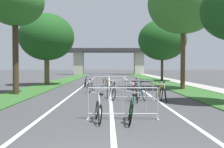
# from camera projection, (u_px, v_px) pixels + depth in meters

# --- Properties ---
(grass_verge_left) EXTENTS (2.58, 68.34, 0.05)m
(grass_verge_left) POSITION_uv_depth(u_px,v_px,m) (63.00, 81.00, 31.93)
(grass_verge_left) COLOR #2D5B26
(grass_verge_left) RESTS_ON ground
(grass_verge_right) EXTENTS (2.58, 68.34, 0.05)m
(grass_verge_right) POSITION_uv_depth(u_px,v_px,m) (156.00, 81.00, 32.09)
(grass_verge_right) COLOR #2D5B26
(grass_verge_right) RESTS_ON ground
(sidewalk_path_right) EXTENTS (1.66, 68.34, 0.08)m
(sidewalk_path_right) POSITION_uv_depth(u_px,v_px,m) (173.00, 81.00, 32.12)
(sidewalk_path_right) COLOR #9E9B93
(sidewalk_path_right) RESTS_ON ground
(lane_stripe_center) EXTENTS (0.14, 39.53, 0.01)m
(lane_stripe_center) POSITION_uv_depth(u_px,v_px,m) (110.00, 86.00, 23.83)
(lane_stripe_center) COLOR silver
(lane_stripe_center) RESTS_ON ground
(lane_stripe_right_lane) EXTENTS (0.14, 39.53, 0.01)m
(lane_stripe_right_lane) POSITION_uv_depth(u_px,v_px,m) (136.00, 86.00, 23.86)
(lane_stripe_right_lane) COLOR silver
(lane_stripe_right_lane) RESTS_ON ground
(lane_stripe_left_lane) EXTENTS (0.14, 39.53, 0.01)m
(lane_stripe_left_lane) POSITION_uv_depth(u_px,v_px,m) (83.00, 86.00, 23.79)
(lane_stripe_left_lane) COLOR silver
(lane_stripe_left_lane) RESTS_ON ground
(overpass_bridge) EXTENTS (20.27, 4.10, 5.88)m
(overpass_bridge) POSITION_uv_depth(u_px,v_px,m) (109.00, 56.00, 60.40)
(overpass_bridge) COLOR #2D2D30
(overpass_bridge) RESTS_ON ground
(tree_left_oak_near) EXTENTS (3.50, 3.50, 7.19)m
(tree_left_oak_near) POSITION_uv_depth(u_px,v_px,m) (15.00, 2.00, 16.03)
(tree_left_oak_near) COLOR #3D2D1E
(tree_left_oak_near) RESTS_ON ground
(tree_left_pine_far) EXTENTS (5.09, 5.09, 6.65)m
(tree_left_pine_far) POSITION_uv_depth(u_px,v_px,m) (47.00, 37.00, 24.54)
(tree_left_pine_far) COLOR brown
(tree_left_pine_far) RESTS_ON ground
(tree_right_pine_near) EXTENTS (5.29, 5.29, 8.69)m
(tree_right_pine_near) POSITION_uv_depth(u_px,v_px,m) (183.00, 4.00, 19.75)
(tree_right_pine_near) COLOR #4C3823
(tree_right_pine_near) RESTS_ON ground
(tree_right_maple_mid) EXTENTS (5.65, 5.65, 7.29)m
(tree_right_maple_mid) POSITION_uv_depth(u_px,v_px,m) (162.00, 40.00, 31.18)
(tree_right_maple_mid) COLOR #3D2D1E
(tree_right_maple_mid) RESTS_ON ground
(crowd_barrier_nearest) EXTENTS (2.34, 0.51, 1.05)m
(crowd_barrier_nearest) POSITION_uv_depth(u_px,v_px,m) (123.00, 103.00, 8.64)
(crowd_barrier_nearest) COLOR #ADADB2
(crowd_barrier_nearest) RESTS_ON ground
(crowd_barrier_second) EXTENTS (2.33, 0.45, 1.05)m
(crowd_barrier_second) POSITION_uv_depth(u_px,v_px,m) (131.00, 90.00, 13.49)
(crowd_barrier_second) COLOR #ADADB2
(crowd_barrier_second) RESTS_ON ground
(crowd_barrier_third) EXTENTS (2.34, 0.52, 1.05)m
(crowd_barrier_third) POSITION_uv_depth(u_px,v_px,m) (110.00, 84.00, 18.31)
(crowd_barrier_third) COLOR #ADADB2
(crowd_barrier_third) RESTS_ON ground
(crowd_barrier_fourth) EXTENTS (2.35, 0.58, 1.05)m
(crowd_barrier_fourth) POSITION_uv_depth(u_px,v_px,m) (100.00, 81.00, 23.14)
(crowd_barrier_fourth) COLOR #ADADB2
(crowd_barrier_fourth) RESTS_ON ground
(bicycle_purple_0) EXTENTS (0.69, 1.66, 0.88)m
(bicycle_purple_0) POSITION_uv_depth(u_px,v_px,m) (91.00, 87.00, 17.83)
(bicycle_purple_0) COLOR black
(bicycle_purple_0) RESTS_ON ground
(bicycle_red_1) EXTENTS (0.59, 1.78, 1.02)m
(bicycle_red_1) POSITION_uv_depth(u_px,v_px,m) (136.00, 94.00, 13.02)
(bicycle_red_1) COLOR black
(bicycle_red_1) RESTS_ON ground
(bicycle_black_2) EXTENTS (0.69, 1.69, 0.99)m
(bicycle_black_2) POSITION_uv_depth(u_px,v_px,m) (111.00, 92.00, 14.07)
(bicycle_black_2) COLOR black
(bicycle_black_2) RESTS_ON ground
(bicycle_silver_3) EXTENTS (0.48, 1.56, 0.91)m
(bicycle_silver_3) POSITION_uv_depth(u_px,v_px,m) (99.00, 110.00, 8.26)
(bicycle_silver_3) COLOR black
(bicycle_silver_3) RESTS_ON ground
(bicycle_yellow_4) EXTENTS (0.45, 1.62, 0.91)m
(bicycle_yellow_4) POSITION_uv_depth(u_px,v_px,m) (160.00, 93.00, 13.91)
(bicycle_yellow_4) COLOR black
(bicycle_yellow_4) RESTS_ON ground
(bicycle_orange_5) EXTENTS (0.51, 1.59, 0.98)m
(bicycle_orange_5) POSITION_uv_depth(u_px,v_px,m) (106.00, 83.00, 22.61)
(bicycle_orange_5) COLOR black
(bicycle_orange_5) RESTS_ON ground
(bicycle_blue_6) EXTENTS (0.52, 1.66, 1.06)m
(bicycle_blue_6) POSITION_uv_depth(u_px,v_px,m) (86.00, 82.00, 22.72)
(bicycle_blue_6) COLOR black
(bicycle_blue_6) RESTS_ON ground
(bicycle_white_7) EXTENTS (0.58, 1.66, 0.98)m
(bicycle_white_7) POSITION_uv_depth(u_px,v_px,m) (165.00, 94.00, 12.96)
(bicycle_white_7) COLOR black
(bicycle_white_7) RESTS_ON ground
(bicycle_green_8) EXTENTS (0.47, 1.63, 0.95)m
(bicycle_green_8) POSITION_uv_depth(u_px,v_px,m) (131.00, 111.00, 8.12)
(bicycle_green_8) COLOR black
(bicycle_green_8) RESTS_ON ground
(bicycle_teal_9) EXTENTS (0.67, 1.67, 0.97)m
(bicycle_teal_9) POSITION_uv_depth(u_px,v_px,m) (141.00, 92.00, 13.87)
(bicycle_teal_9) COLOR black
(bicycle_teal_9) RESTS_ON ground
(bicycle_purple_10) EXTENTS (0.53, 1.72, 1.04)m
(bicycle_purple_10) POSITION_uv_depth(u_px,v_px,m) (135.00, 85.00, 18.87)
(bicycle_purple_10) COLOR black
(bicycle_purple_10) RESTS_ON ground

